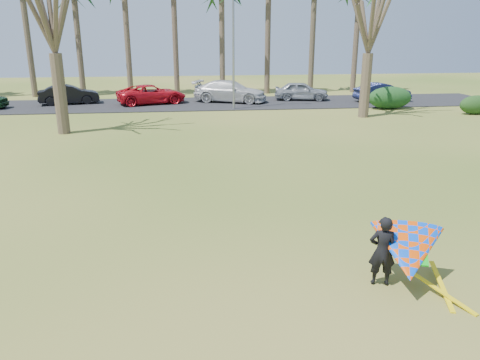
{
  "coord_description": "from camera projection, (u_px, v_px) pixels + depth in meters",
  "views": [
    {
      "loc": [
        -1.58,
        -10.9,
        5.19
      ],
      "look_at": [
        0.0,
        2.0,
        1.1
      ],
      "focal_mm": 35.0,
      "sensor_mm": 36.0,
      "label": 1
    }
  ],
  "objects": [
    {
      "name": "hedge_far",
      "position": [
        476.0,
        105.0,
        31.07
      ],
      "size": [
        2.27,
        1.07,
        1.26
      ],
      "primitive_type": "ellipsoid",
      "color": "#183714",
      "rests_on": "ground"
    },
    {
      "name": "car_1",
      "position": [
        69.0,
        94.0,
        35.15
      ],
      "size": [
        4.59,
        2.46,
        1.44
      ],
      "primitive_type": "imported",
      "rotation": [
        0.0,
        0.0,
        1.8
      ],
      "color": "black",
      "rests_on": "parking_strip"
    },
    {
      "name": "kite_flyer",
      "position": [
        406.0,
        252.0,
        9.72
      ],
      "size": [
        2.13,
        2.39,
        2.02
      ],
      "color": "black",
      "rests_on": "ground"
    },
    {
      "name": "ground",
      "position": [
        249.0,
        244.0,
        12.06
      ],
      "size": [
        100.0,
        100.0,
        0.0
      ],
      "primitive_type": "plane",
      "color": "#2B5913",
      "rests_on": "ground"
    },
    {
      "name": "car_4",
      "position": [
        301.0,
        91.0,
        37.25
      ],
      "size": [
        4.47,
        2.46,
        1.44
      ],
      "primitive_type": "imported",
      "rotation": [
        0.0,
        0.0,
        1.38
      ],
      "color": "gray",
      "rests_on": "parking_strip"
    },
    {
      "name": "hedge_near",
      "position": [
        390.0,
        98.0,
        33.2
      ],
      "size": [
        3.17,
        1.44,
        1.59
      ],
      "primitive_type": "ellipsoid",
      "color": "#153A17",
      "rests_on": "ground"
    },
    {
      "name": "parking_strip",
      "position": [
        203.0,
        104.0,
        35.72
      ],
      "size": [
        46.0,
        7.0,
        0.06
      ],
      "primitive_type": "cube",
      "color": "black",
      "rests_on": "ground"
    },
    {
      "name": "streetlight",
      "position": [
        236.0,
        44.0,
        31.79
      ],
      "size": [
        2.28,
        0.18,
        8.0
      ],
      "color": "gray",
      "rests_on": "ground"
    },
    {
      "name": "bare_tree_right",
      "position": [
        372.0,
        9.0,
        28.29
      ],
      "size": [
        6.27,
        6.27,
        9.21
      ],
      "color": "#453829",
      "rests_on": "ground"
    },
    {
      "name": "car_2",
      "position": [
        152.0,
        94.0,
        35.32
      ],
      "size": [
        5.61,
        3.8,
        1.43
      ],
      "primitive_type": "imported",
      "rotation": [
        0.0,
        0.0,
        1.87
      ],
      "color": "red",
      "rests_on": "parking_strip"
    },
    {
      "name": "car_5",
      "position": [
        382.0,
        92.0,
        36.45
      ],
      "size": [
        4.48,
        2.0,
        1.43
      ],
      "primitive_type": "imported",
      "rotation": [
        0.0,
        0.0,
        1.69
      ],
      "color": "#171D45",
      "rests_on": "parking_strip"
    },
    {
      "name": "car_3",
      "position": [
        230.0,
        91.0,
        36.21
      ],
      "size": [
        6.08,
        4.15,
        1.63
      ],
      "primitive_type": "imported",
      "rotation": [
        0.0,
        0.0,
        1.21
      ],
      "color": "silver",
      "rests_on": "parking_strip"
    }
  ]
}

